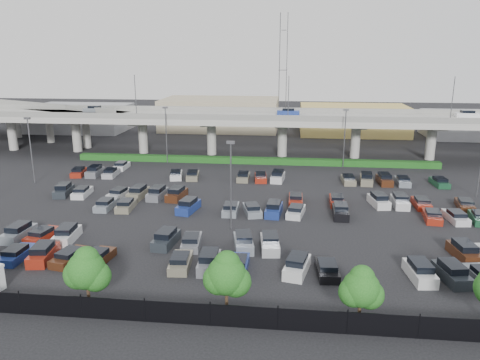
{
  "coord_description": "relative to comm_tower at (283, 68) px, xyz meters",
  "views": [
    {
      "loc": [
        6.54,
        -58.44,
        19.77
      ],
      "look_at": [
        -0.49,
        6.05,
        2.0
      ],
      "focal_mm": 35.0,
      "sensor_mm": 36.0,
      "label": 1
    }
  ],
  "objects": [
    {
      "name": "fence",
      "position": [
        -4.05,
        -102.0,
        -14.71
      ],
      "size": [
        70.0,
        0.1,
        2.0
      ],
      "color": "black",
      "rests_on": "ground"
    },
    {
      "name": "overpass",
      "position": [
        -4.22,
        -41.97,
        -8.64
      ],
      "size": [
        150.0,
        13.0,
        15.8
      ],
      "color": "gray",
      "rests_on": "ground"
    },
    {
      "name": "hedge",
      "position": [
        -4.0,
        -49.0,
        -15.06
      ],
      "size": [
        66.0,
        1.6,
        1.1
      ],
      "primitive_type": "cube",
      "color": "#133D12",
      "rests_on": "ground"
    },
    {
      "name": "ground",
      "position": [
        -4.0,
        -74.0,
        -15.61
      ],
      "size": [
        280.0,
        280.0,
        0.0
      ],
      "primitive_type": "plane",
      "color": "black"
    },
    {
      "name": "distant_buildings",
      "position": [
        8.38,
        -12.19,
        -11.87
      ],
      "size": [
        138.0,
        24.0,
        9.0
      ],
      "color": "gray",
      "rests_on": "ground"
    },
    {
      "name": "on_ramp",
      "position": [
        -56.1,
        -30.95,
        -8.76
      ],
      "size": [
        50.93,
        30.13,
        8.8
      ],
      "color": "gray",
      "rests_on": "ground"
    },
    {
      "name": "tree_row",
      "position": [
        -3.3,
        -100.53,
        -12.09
      ],
      "size": [
        65.07,
        3.66,
        5.94
      ],
      "color": "#332316",
      "rests_on": "ground"
    },
    {
      "name": "parked_cars",
      "position": [
        -3.19,
        -78.18,
        -14.97
      ],
      "size": [
        62.83,
        41.57,
        1.67
      ],
      "color": "#726D59",
      "rests_on": "ground"
    },
    {
      "name": "comm_tower",
      "position": [
        0.0,
        0.0,
        0.0
      ],
      "size": [
        2.4,
        2.4,
        30.0
      ],
      "color": "#48494D",
      "rests_on": "ground"
    },
    {
      "name": "light_poles",
      "position": [
        -8.12,
        -72.0,
        -9.37
      ],
      "size": [
        66.9,
        48.38,
        10.3
      ],
      "color": "#48494D",
      "rests_on": "ground"
    }
  ]
}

